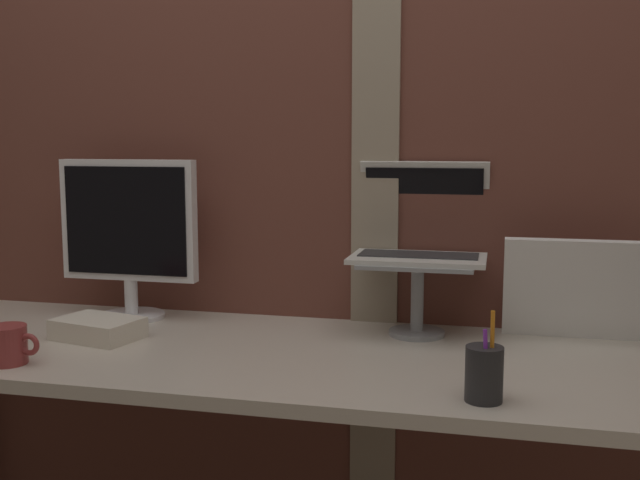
% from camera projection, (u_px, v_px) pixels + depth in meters
% --- Properties ---
extents(brick_wall_back, '(3.49, 0.16, 2.56)m').
position_uv_depth(brick_wall_back, '(311.00, 119.00, 2.08)').
color(brick_wall_back, brown).
rests_on(brick_wall_back, ground_plane).
extents(desk, '(2.38, 0.68, 0.73)m').
position_uv_depth(desk, '(310.00, 379.00, 1.75)').
color(desk, beige).
rests_on(desk, ground_plane).
extents(monitor, '(0.39, 0.18, 0.44)m').
position_uv_depth(monitor, '(129.00, 229.00, 2.05)').
color(monitor, white).
rests_on(monitor, desk).
extents(laptop_stand, '(0.28, 0.22, 0.19)m').
position_uv_depth(laptop_stand, '(417.00, 285.00, 1.88)').
color(laptop_stand, gray).
rests_on(laptop_stand, desk).
extents(laptop, '(0.33, 0.27, 0.24)m').
position_uv_depth(laptop, '(421.00, 229.00, 1.94)').
color(laptop, silver).
rests_on(laptop, laptop_stand).
extents(whiteboard_panel, '(0.34, 0.09, 0.26)m').
position_uv_depth(whiteboard_panel, '(575.00, 290.00, 1.83)').
color(whiteboard_panel, white).
rests_on(whiteboard_panel, desk).
extents(pen_cup, '(0.07, 0.07, 0.18)m').
position_uv_depth(pen_cup, '(484.00, 373.00, 1.41)').
color(pen_cup, '#262628').
rests_on(pen_cup, desk).
extents(coffee_mug, '(0.12, 0.09, 0.08)m').
position_uv_depth(coffee_mug, '(8.00, 345.00, 1.65)').
color(coffee_mug, maroon).
rests_on(coffee_mug, desk).
extents(paper_clutter_stack, '(0.23, 0.18, 0.05)m').
position_uv_depth(paper_clutter_stack, '(98.00, 328.00, 1.86)').
color(paper_clutter_stack, silver).
rests_on(paper_clutter_stack, desk).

